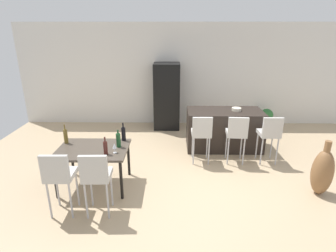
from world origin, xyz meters
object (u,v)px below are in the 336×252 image
at_px(floor_vase, 322,172).
at_px(dining_chair_far, 96,174).
at_px(dining_table, 93,152).
at_px(wine_bottle_inner, 123,134).
at_px(potted_plant, 266,117).
at_px(wine_bottle_far, 66,136).
at_px(kitchen_island, 224,129).
at_px(fruit_bowl, 236,109).
at_px(refrigerator, 167,96).
at_px(wine_glass_left, 114,146).
at_px(wine_bottle_end, 105,148).
at_px(bar_chair_left, 202,132).
at_px(bar_chair_right, 270,132).
at_px(dining_chair_near, 59,174).
at_px(bar_chair_middle, 237,132).
at_px(wine_bottle_near, 118,140).

bearing_deg(floor_vase, dining_chair_far, -170.32).
bearing_deg(floor_vase, dining_table, 177.13).
bearing_deg(wine_bottle_inner, potted_plant, 37.80).
xyz_separation_m(wine_bottle_inner, wine_bottle_far, (-1.03, -0.15, 0.01)).
xyz_separation_m(kitchen_island, fruit_bowl, (0.26, 0.01, 0.50)).
height_order(dining_chair_far, refrigerator, refrigerator).
relative_size(dining_table, wine_glass_left, 7.01).
bearing_deg(wine_bottle_end, bar_chair_left, 34.42).
relative_size(fruit_bowl, potted_plant, 0.39).
height_order(bar_chair_right, dining_chair_far, same).
xyz_separation_m(wine_bottle_end, fruit_bowl, (2.59, 1.99, 0.10)).
distance_m(kitchen_island, dining_chair_near, 3.89).
height_order(kitchen_island, wine_bottle_far, wine_bottle_far).
bearing_deg(wine_bottle_inner, refrigerator, 75.12).
distance_m(wine_bottle_end, potted_plant, 5.14).
relative_size(wine_glass_left, potted_plant, 0.31).
relative_size(bar_chair_middle, wine_bottle_inner, 3.07).
xyz_separation_m(wine_bottle_end, refrigerator, (0.95, 3.42, 0.06)).
relative_size(bar_chair_right, dining_table, 0.86).
height_order(wine_bottle_near, refrigerator, refrigerator).
xyz_separation_m(kitchen_island, bar_chair_left, (-0.62, -0.81, 0.24)).
relative_size(dining_chair_far, potted_plant, 1.87).
relative_size(bar_chair_right, dining_chair_far, 1.00).
bearing_deg(kitchen_island, wine_bottle_inner, -147.12).
xyz_separation_m(wine_bottle_near, fruit_bowl, (2.44, 1.69, 0.09)).
bearing_deg(refrigerator, wine_bottle_end, -105.46).
distance_m(kitchen_island, wine_bottle_far, 3.54).
height_order(kitchen_island, wine_bottle_near, wine_bottle_near).
bearing_deg(dining_chair_near, refrigerator, 69.47).
relative_size(dining_chair_far, wine_bottle_inner, 3.07).
xyz_separation_m(bar_chair_right, floor_vase, (0.53, -1.15, -0.28)).
height_order(dining_chair_far, wine_bottle_end, dining_chair_far).
bearing_deg(dining_table, floor_vase, -2.87).
relative_size(wine_glass_left, floor_vase, 0.18).
distance_m(bar_chair_middle, wine_bottle_far, 3.35).
relative_size(bar_chair_middle, dining_chair_far, 1.00).
xyz_separation_m(bar_chair_right, wine_glass_left, (-2.98, -1.12, 0.17)).
bearing_deg(kitchen_island, refrigerator, 134.06).
bearing_deg(dining_table, bar_chair_left, 25.42).
relative_size(dining_table, wine_bottle_inner, 3.57).
xyz_separation_m(bar_chair_middle, dining_chair_near, (-3.00, -1.77, 0.00)).
xyz_separation_m(bar_chair_left, fruit_bowl, (0.88, 0.82, 0.26)).
bearing_deg(wine_bottle_near, bar_chair_right, 16.35).
bearing_deg(potted_plant, bar_chair_right, -107.29).
bearing_deg(fruit_bowl, dining_chair_near, -140.55).
bearing_deg(bar_chair_left, wine_bottle_inner, -159.31).
relative_size(dining_chair_far, fruit_bowl, 4.83).
bearing_deg(wine_glass_left, floor_vase, -0.41).
relative_size(wine_bottle_far, fruit_bowl, 1.64).
height_order(kitchen_island, fruit_bowl, fruit_bowl).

